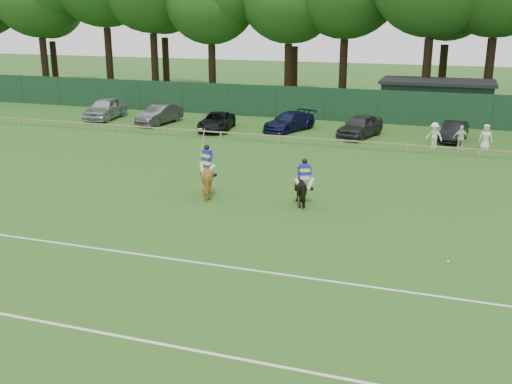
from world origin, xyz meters
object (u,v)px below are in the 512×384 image
at_px(hatch_grey, 360,126).
at_px(polo_ball, 448,262).
at_px(sedan_silver, 105,108).
at_px(sedan_grey, 159,114).
at_px(suv_black, 217,122).
at_px(estate_black, 454,132).
at_px(spectator_right, 486,137).
at_px(utility_shed, 436,100).
at_px(horse_dark, 304,188).
at_px(spectator_mid, 461,138).
at_px(horse_chestnut, 207,176).
at_px(spectator_left, 434,135).
at_px(sedan_navy, 289,122).

relative_size(hatch_grey, polo_ball, 48.49).
xyz_separation_m(sedan_silver, sedan_grey, (4.94, -0.51, -0.12)).
xyz_separation_m(suv_black, estate_black, (15.89, 1.47, 0.01)).
bearing_deg(spectator_right, utility_shed, 102.87).
height_order(horse_dark, sedan_silver, sedan_silver).
distance_m(spectator_mid, polo_ball, 17.80).
height_order(suv_black, spectator_mid, spectator_mid).
height_order(estate_black, polo_ball, estate_black).
distance_m(horse_chestnut, spectator_right, 18.50).
relative_size(sedan_grey, utility_shed, 0.51).
bearing_deg(horse_chestnut, sedan_grey, -35.55).
height_order(spectator_left, utility_shed, utility_shed).
bearing_deg(sedan_navy, utility_shed, 61.89).
distance_m(sedan_grey, spectator_mid, 21.41).
bearing_deg(sedan_navy, spectator_left, 7.96).
distance_m(horse_dark, spectator_right, 15.79).
distance_m(suv_black, sedan_navy, 5.11).
bearing_deg(suv_black, polo_ball, -59.87).
bearing_deg(suv_black, spectator_right, -12.43).
bearing_deg(sedan_silver, polo_ball, -44.45).
xyz_separation_m(sedan_navy, spectator_right, (12.87, -2.18, 0.15)).
bearing_deg(hatch_grey, estate_black, 22.46).
distance_m(sedan_navy, estate_black, 11.00).
bearing_deg(polo_ball, horse_chestnut, 157.09).
bearing_deg(sedan_grey, utility_shed, 31.36).
bearing_deg(horse_dark, polo_ball, 117.36).
distance_m(horse_chestnut, estate_black, 19.10).
relative_size(spectator_right, utility_shed, 0.19).
distance_m(horse_dark, sedan_silver, 25.47).
xyz_separation_m(sedan_grey, sedan_navy, (9.86, 0.53, -0.06)).
relative_size(sedan_grey, hatch_grey, 0.97).
xyz_separation_m(estate_black, polo_ball, (0.26, -20.52, -0.58)).
height_order(suv_black, polo_ball, suv_black).
bearing_deg(sedan_navy, spectator_mid, 9.01).
bearing_deg(spectator_left, hatch_grey, 177.58).
xyz_separation_m(suv_black, spectator_right, (17.76, -0.71, 0.18)).
xyz_separation_m(suv_black, hatch_grey, (9.95, 0.81, 0.13)).
xyz_separation_m(spectator_mid, spectator_right, (1.43, 0.56, 0.03)).
height_order(sedan_navy, spectator_right, spectator_right).
distance_m(sedan_navy, spectator_mid, 11.76).
distance_m(suv_black, spectator_left, 14.83).
bearing_deg(spectator_right, suv_black, 171.94).
distance_m(sedan_grey, spectator_left, 19.86).
height_order(suv_black, hatch_grey, hatch_grey).
bearing_deg(suv_black, sedan_grey, 159.18).
bearing_deg(spectator_right, estate_black, 124.97).
xyz_separation_m(horse_dark, suv_black, (-9.99, 14.46, -0.12)).
bearing_deg(spectator_mid, sedan_navy, 152.63).
distance_m(sedan_grey, utility_shed, 21.10).
height_order(horse_chestnut, spectator_mid, horse_chestnut).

